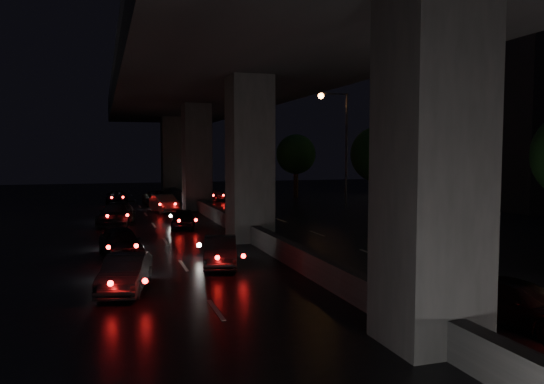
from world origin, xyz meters
TOP-DOWN VIEW (x-y plane):
  - ground at (0.00, 0.00)m, footprint 120.00×120.00m
  - viaduct at (0.00, 5.00)m, footprint 12.00×80.00m
  - median_barrier at (0.00, 5.00)m, footprint 0.45×70.00m
  - building_right_far at (27.00, 20.00)m, footprint 12.00×22.00m
  - tree_c at (11.00, 12.00)m, footprint 3.80×3.80m
  - tree_d at (11.00, 28.00)m, footprint 3.80×3.80m
  - streetlight_far at (10.97, 18.00)m, footprint 2.52×0.44m
  - car_3 at (2.94, -9.57)m, footprint 2.19×3.93m
  - car_4 at (-6.26, -3.16)m, footprint 1.94×3.60m
  - car_5 at (-2.67, -0.46)m, footprint 1.89×3.57m
  - car_6 at (-6.20, 2.59)m, footprint 1.95×3.77m
  - car_7 at (-6.10, 12.93)m, footprint 2.64×4.75m
  - car_8 at (-2.51, 10.22)m, footprint 1.87×3.41m
  - car_9 at (-2.56, 19.10)m, footprint 1.98×4.02m
  - car_10 at (-2.59, 24.13)m, footprint 2.16×4.43m
  - car_11 at (-5.69, 27.35)m, footprint 1.88×3.92m
  - car_12 at (2.78, 26.91)m, footprint 2.00×3.34m

SIDE VIEW (x-z plane):
  - ground at x=0.00m, z-range 0.00..0.00m
  - median_barrier at x=0.00m, z-range 0.00..0.85m
  - car_12 at x=2.78m, z-range 0.00..1.07m
  - car_3 at x=2.94m, z-range 0.00..1.08m
  - car_11 at x=-5.69m, z-range 0.00..1.08m
  - car_8 at x=-2.51m, z-range 0.00..1.10m
  - car_5 at x=-2.67m, z-range 0.00..1.12m
  - car_4 at x=-6.26m, z-range 0.00..1.13m
  - car_10 at x=-2.59m, z-range 0.00..1.21m
  - car_6 at x=-6.20m, z-range 0.00..1.23m
  - car_9 at x=-2.56m, z-range 0.00..1.27m
  - car_7 at x=-6.10m, z-range 0.00..1.30m
  - tree_c at x=11.00m, z-range 1.13..7.26m
  - tree_d at x=11.00m, z-range 1.13..7.26m
  - streetlight_far at x=10.97m, z-range 1.16..10.16m
  - building_right_far at x=27.00m, z-range 0.00..15.00m
  - viaduct at x=0.00m, z-range 3.09..13.59m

